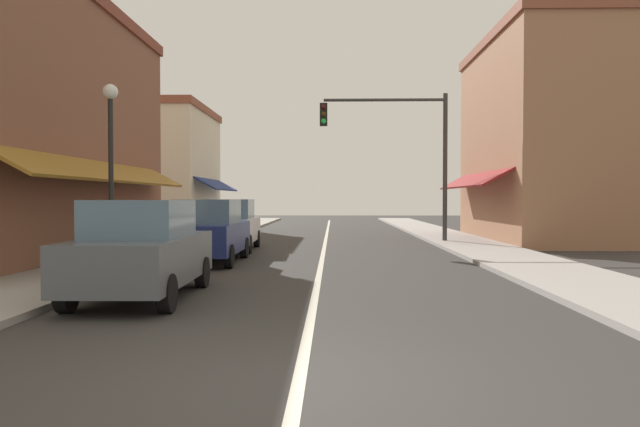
{
  "coord_description": "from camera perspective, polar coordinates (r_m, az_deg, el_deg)",
  "views": [
    {
      "loc": [
        0.34,
        -5.59,
        1.79
      ],
      "look_at": [
        -0.13,
        15.0,
        1.28
      ],
      "focal_mm": 33.62,
      "sensor_mm": 36.0,
      "label": 1
    }
  ],
  "objects": [
    {
      "name": "parked_car_third_left",
      "position": [
        20.98,
        -8.59,
        -1.09
      ],
      "size": [
        1.87,
        4.14,
        1.77
      ],
      "rotation": [
        0.0,
        0.0,
        0.03
      ],
      "color": "silver",
      "rests_on": "ground"
    },
    {
      "name": "parked_car_nearest_left",
      "position": [
        11.16,
        -16.57,
        -3.34
      ],
      "size": [
        1.84,
        4.13,
        1.77
      ],
      "rotation": [
        0.0,
        0.0,
        0.02
      ],
      "color": "#4C5156",
      "rests_on": "ground"
    },
    {
      "name": "storefront_far_left",
      "position": [
        34.98,
        -14.69,
        4.13
      ],
      "size": [
        6.26,
        8.2,
        6.93
      ],
      "color": "beige",
      "rests_on": "ground"
    },
    {
      "name": "traffic_signal_mast_arm",
      "position": [
        24.26,
        7.87,
        6.82
      ],
      "size": [
        5.1,
        0.5,
        5.99
      ],
      "color": "#333333",
      "rests_on": "ground"
    },
    {
      "name": "street_lamp_left_near",
      "position": [
        15.18,
        -19.3,
        6.16
      ],
      "size": [
        0.36,
        0.36,
        4.52
      ],
      "color": "black",
      "rests_on": "ground"
    },
    {
      "name": "parked_car_second_left",
      "position": [
        16.96,
        -10.54,
        -1.69
      ],
      "size": [
        1.8,
        4.11,
        1.77
      ],
      "rotation": [
        0.0,
        0.0,
        0.0
      ],
      "color": "navy",
      "rests_on": "ground"
    },
    {
      "name": "storefront_right_block",
      "position": [
        27.11,
        19.85,
        6.68
      ],
      "size": [
        5.53,
        10.2,
        8.62
      ],
      "color": "#9E6B4C",
      "rests_on": "ground"
    },
    {
      "name": "ground_plane",
      "position": [
        23.66,
        0.47,
        -2.92
      ],
      "size": [
        80.0,
        80.0,
        0.0
      ],
      "primitive_type": "plane",
      "color": "#33302D"
    },
    {
      "name": "lane_center_stripe",
      "position": [
        23.66,
        0.47,
        -2.91
      ],
      "size": [
        0.14,
        52.0,
        0.01
      ],
      "primitive_type": "cube",
      "color": "silver",
      "rests_on": "ground"
    },
    {
      "name": "sidewalk_left",
      "position": [
        24.37,
        -12.59,
        -2.68
      ],
      "size": [
        2.6,
        56.0,
        0.12
      ],
      "primitive_type": "cube",
      "color": "gray",
      "rests_on": "ground"
    },
    {
      "name": "sidewalk_right",
      "position": [
        24.21,
        13.61,
        -2.72
      ],
      "size": [
        2.6,
        56.0,
        0.12
      ],
      "primitive_type": "cube",
      "color": "#A39E99",
      "rests_on": "ground"
    },
    {
      "name": "storefront_left_block",
      "position": [
        20.05,
        -26.79,
        7.66
      ],
      "size": [
        5.75,
        14.2,
        8.05
      ],
      "color": "brown",
      "rests_on": "ground"
    }
  ]
}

